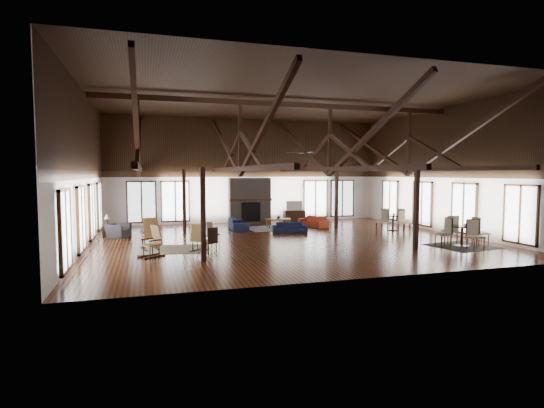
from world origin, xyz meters
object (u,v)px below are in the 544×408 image
object	(u,v)px
cafe_table_far	(393,220)
tv_console	(294,216)
sofa_navy_front	(290,227)
cafe_table_near	(462,232)
sofa_navy_left	(238,224)
armchair	(118,231)
sofa_orange	(313,221)
coffee_table	(278,220)

from	to	relation	value
cafe_table_far	tv_console	size ratio (longest dim) A/B	1.61
tv_console	sofa_navy_front	bearing A→B (deg)	-112.00
tv_console	cafe_table_near	bearing A→B (deg)	-72.21
sofa_navy_left	cafe_table_far	xyz separation A→B (m)	(7.40, -2.52, 0.22)
cafe_table_far	armchair	bearing A→B (deg)	174.21
sofa_navy_left	sofa_orange	xyz separation A→B (m)	(4.15, 0.10, -0.03)
sofa_navy_front	coffee_table	xyz separation A→B (m)	(-0.06, 1.70, 0.19)
sofa_navy_left	cafe_table_near	world-z (taller)	cafe_table_near
cafe_table_near	armchair	bearing A→B (deg)	154.44
coffee_table	cafe_table_near	distance (m)	9.03
cafe_table_near	cafe_table_far	world-z (taller)	cafe_table_near
coffee_table	sofa_navy_front	bearing A→B (deg)	-75.69
sofa_navy_front	tv_console	xyz separation A→B (m)	(1.87, 4.63, 0.08)
sofa_orange	armchair	bearing A→B (deg)	-99.43
cafe_table_near	tv_console	size ratio (longest dim) A/B	1.72
sofa_navy_left	coffee_table	bearing A→B (deg)	-88.81
sofa_navy_left	tv_console	size ratio (longest dim) A/B	1.61
cafe_table_near	tv_console	bearing A→B (deg)	107.79
armchair	cafe_table_far	distance (m)	13.18
sofa_navy_left	cafe_table_near	bearing A→B (deg)	-132.01
tv_console	coffee_table	bearing A→B (deg)	-123.35
sofa_orange	sofa_navy_front	bearing A→B (deg)	-63.41
sofa_navy_front	sofa_orange	world-z (taller)	sofa_orange
sofa_orange	cafe_table_near	bearing A→B (deg)	6.03
sofa_navy_left	cafe_table_far	world-z (taller)	cafe_table_far
coffee_table	armchair	xyz separation A→B (m)	(-7.82, -1.11, -0.12)
cafe_table_near	cafe_table_far	size ratio (longest dim) A/B	1.07
coffee_table	cafe_table_near	xyz separation A→B (m)	(5.24, -7.36, 0.13)
sofa_navy_left	sofa_orange	bearing A→B (deg)	-85.22
sofa_navy_front	cafe_table_near	size ratio (longest dim) A/B	0.76
sofa_orange	coffee_table	bearing A→B (deg)	-101.78
coffee_table	cafe_table_far	size ratio (longest dim) A/B	0.68
sofa_orange	cafe_table_near	world-z (taller)	cafe_table_near
coffee_table	cafe_table_far	bearing A→B (deg)	-12.55
cafe_table_near	cafe_table_far	xyz separation A→B (m)	(0.05, 4.92, -0.04)
coffee_table	armchair	world-z (taller)	armchair
sofa_navy_left	coffee_table	world-z (taller)	sofa_navy_left
coffee_table	cafe_table_near	size ratio (longest dim) A/B	0.64
cafe_table_far	cafe_table_near	bearing A→B (deg)	-90.62
sofa_orange	sofa_navy_left	bearing A→B (deg)	-105.49
sofa_navy_left	tv_console	distance (m)	4.95
armchair	cafe_table_far	world-z (taller)	cafe_table_far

